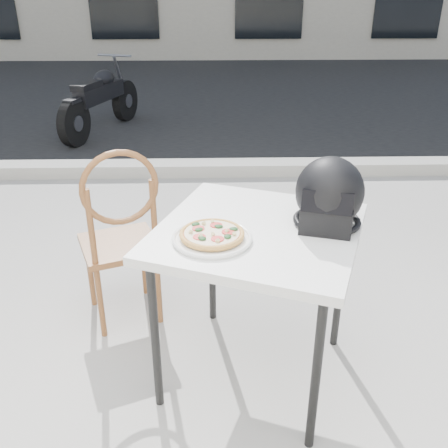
{
  "coord_description": "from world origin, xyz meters",
  "views": [
    {
      "loc": [
        0.31,
        -1.73,
        1.74
      ],
      "look_at": [
        0.35,
        0.11,
        0.84
      ],
      "focal_mm": 40.0,
      "sensor_mm": 36.0,
      "label": 1
    }
  ],
  "objects_px": {
    "plate": "(212,238)",
    "motorcycle": "(101,101)",
    "cafe_chair_main": "(121,229)",
    "cafe_table_main": "(257,242)",
    "helmet": "(329,196)",
    "pizza": "(212,234)"
  },
  "relations": [
    {
      "from": "cafe_table_main",
      "to": "helmet",
      "type": "relative_size",
      "value": 2.89
    },
    {
      "from": "pizza",
      "to": "helmet",
      "type": "height_order",
      "value": "helmet"
    },
    {
      "from": "cafe_table_main",
      "to": "cafe_chair_main",
      "type": "distance_m",
      "value": 0.82
    },
    {
      "from": "pizza",
      "to": "helmet",
      "type": "relative_size",
      "value": 0.83
    },
    {
      "from": "cafe_table_main",
      "to": "plate",
      "type": "bearing_deg",
      "value": -150.43
    },
    {
      "from": "cafe_chair_main",
      "to": "pizza",
      "type": "bearing_deg",
      "value": 109.68
    },
    {
      "from": "cafe_table_main",
      "to": "helmet",
      "type": "distance_m",
      "value": 0.36
    },
    {
      "from": "pizza",
      "to": "plate",
      "type": "bearing_deg",
      "value": -117.29
    },
    {
      "from": "pizza",
      "to": "cafe_chair_main",
      "type": "relative_size",
      "value": 0.3
    },
    {
      "from": "cafe_table_main",
      "to": "motorcycle",
      "type": "bearing_deg",
      "value": 109.59
    },
    {
      "from": "plate",
      "to": "helmet",
      "type": "relative_size",
      "value": 0.96
    },
    {
      "from": "pizza",
      "to": "helmet",
      "type": "xyz_separation_m",
      "value": [
        0.5,
        0.14,
        0.1
      ]
    },
    {
      "from": "motorcycle",
      "to": "cafe_table_main",
      "type": "bearing_deg",
      "value": -51.85
    },
    {
      "from": "plate",
      "to": "helmet",
      "type": "bearing_deg",
      "value": 15.37
    },
    {
      "from": "pizza",
      "to": "motorcycle",
      "type": "height_order",
      "value": "motorcycle"
    },
    {
      "from": "cafe_table_main",
      "to": "plate",
      "type": "height_order",
      "value": "plate"
    },
    {
      "from": "pizza",
      "to": "cafe_chair_main",
      "type": "height_order",
      "value": "cafe_chair_main"
    },
    {
      "from": "helmet",
      "to": "motorcycle",
      "type": "height_order",
      "value": "helmet"
    },
    {
      "from": "plate",
      "to": "pizza",
      "type": "xyz_separation_m",
      "value": [
        0.0,
        0.0,
        0.02
      ]
    },
    {
      "from": "helmet",
      "to": "motorcycle",
      "type": "relative_size",
      "value": 0.21
    },
    {
      "from": "plate",
      "to": "cafe_chair_main",
      "type": "relative_size",
      "value": 0.34
    },
    {
      "from": "plate",
      "to": "motorcycle",
      "type": "bearing_deg",
      "value": 106.89
    }
  ]
}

